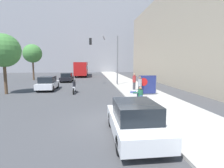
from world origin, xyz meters
The scene contains 16 objects.
ground_plane centered at (0.00, 0.00, 0.00)m, with size 160.00×160.00×0.00m, color #444447.
sidewalk_curb centered at (3.68, 15.00, 0.06)m, with size 4.07×90.00×0.13m, color #B7B2A8.
building_backdrop_far centered at (-2.00, 52.13, 17.01)m, with size 52.00×12.00×34.02m.
building_backdrop_right centered at (13.71, 16.77, 6.37)m, with size 10.00×32.00×12.74m.
seated_protester centered at (2.11, 3.13, 0.80)m, with size 1.00×0.77×1.23m.
jogger_on_sidewalk centered at (2.97, 6.35, 0.99)m, with size 0.34×0.34×1.69m.
pedestrian_behind centered at (3.13, 9.08, 1.04)m, with size 0.34×0.34×1.78m.
protest_banner centered at (3.73, 6.64, 1.05)m, with size 1.68×0.06×1.74m.
traffic_light_pole centered at (0.89, 14.48, 4.40)m, with size 3.71×3.48×6.31m.
parked_car_curbside centered at (0.49, -1.78, 0.74)m, with size 1.81×4.19×1.48m.
car_on_road_nearest centered at (-6.03, 11.39, 0.74)m, with size 1.72×4.23×1.50m.
car_on_road_midblock centered at (-5.15, 19.76, 0.69)m, with size 1.74×4.12×1.38m.
city_bus_on_road centered at (-3.48, 31.69, 1.78)m, with size 2.49×11.85×3.09m.
motorcycle_on_road centered at (-2.96, 9.08, 0.54)m, with size 0.28×2.24×1.26m.
street_tree_near_curb centered at (-9.42, 9.24, 4.12)m, with size 3.12×3.12×5.70m.
street_tree_midblock centered at (-11.20, 22.98, 4.52)m, with size 3.12×3.12×6.11m.
Camera 1 is at (-1.19, -8.41, 3.02)m, focal length 28.00 mm.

